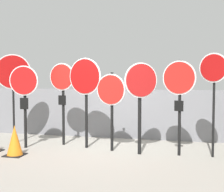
{
  "coord_description": "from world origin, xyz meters",
  "views": [
    {
      "loc": [
        2.07,
        -7.45,
        1.84
      ],
      "look_at": [
        0.3,
        0.0,
        1.36
      ],
      "focal_mm": 50.0,
      "sensor_mm": 36.0,
      "label": 1
    }
  ],
  "objects_px": {
    "traffic_cone_0": "(15,141)",
    "stop_sign_3": "(85,83)",
    "stop_sign_4": "(111,96)",
    "stop_sign_1": "(24,90)",
    "stop_sign_2": "(62,86)",
    "stop_sign_0": "(13,76)",
    "stop_sign_5": "(141,91)",
    "stop_sign_7": "(214,78)",
    "stop_sign_6": "(179,87)"
  },
  "relations": [
    {
      "from": "stop_sign_1",
      "to": "stop_sign_5",
      "type": "height_order",
      "value": "stop_sign_5"
    },
    {
      "from": "stop_sign_1",
      "to": "stop_sign_2",
      "type": "xyz_separation_m",
      "value": [
        0.81,
        0.56,
        0.08
      ]
    },
    {
      "from": "stop_sign_7",
      "to": "traffic_cone_0",
      "type": "height_order",
      "value": "stop_sign_7"
    },
    {
      "from": "stop_sign_1",
      "to": "stop_sign_3",
      "type": "distance_m",
      "value": 1.57
    },
    {
      "from": "stop_sign_4",
      "to": "stop_sign_7",
      "type": "bearing_deg",
      "value": 11.54
    },
    {
      "from": "stop_sign_2",
      "to": "stop_sign_6",
      "type": "height_order",
      "value": "stop_sign_6"
    },
    {
      "from": "traffic_cone_0",
      "to": "stop_sign_0",
      "type": "bearing_deg",
      "value": 121.35
    },
    {
      "from": "stop_sign_2",
      "to": "stop_sign_0",
      "type": "bearing_deg",
      "value": -164.47
    },
    {
      "from": "stop_sign_3",
      "to": "stop_sign_1",
      "type": "bearing_deg",
      "value": -151.46
    },
    {
      "from": "traffic_cone_0",
      "to": "stop_sign_1",
      "type": "bearing_deg",
      "value": 101.64
    },
    {
      "from": "stop_sign_5",
      "to": "stop_sign_7",
      "type": "distance_m",
      "value": 1.66
    },
    {
      "from": "stop_sign_5",
      "to": "traffic_cone_0",
      "type": "height_order",
      "value": "stop_sign_5"
    },
    {
      "from": "traffic_cone_0",
      "to": "stop_sign_5",
      "type": "bearing_deg",
      "value": 15.19
    },
    {
      "from": "stop_sign_2",
      "to": "stop_sign_6",
      "type": "relative_size",
      "value": 0.99
    },
    {
      "from": "stop_sign_2",
      "to": "stop_sign_3",
      "type": "bearing_deg",
      "value": -7.03
    },
    {
      "from": "stop_sign_2",
      "to": "traffic_cone_0",
      "type": "distance_m",
      "value": 1.91
    },
    {
      "from": "stop_sign_4",
      "to": "stop_sign_7",
      "type": "relative_size",
      "value": 0.82
    },
    {
      "from": "stop_sign_4",
      "to": "stop_sign_7",
      "type": "height_order",
      "value": "stop_sign_7"
    },
    {
      "from": "stop_sign_1",
      "to": "stop_sign_0",
      "type": "bearing_deg",
      "value": 137.34
    },
    {
      "from": "stop_sign_4",
      "to": "stop_sign_5",
      "type": "xyz_separation_m",
      "value": [
        0.75,
        -0.17,
        0.14
      ]
    },
    {
      "from": "stop_sign_0",
      "to": "stop_sign_5",
      "type": "height_order",
      "value": "stop_sign_0"
    },
    {
      "from": "stop_sign_2",
      "to": "stop_sign_7",
      "type": "distance_m",
      "value": 3.83
    },
    {
      "from": "stop_sign_3",
      "to": "stop_sign_6",
      "type": "relative_size",
      "value": 1.04
    },
    {
      "from": "stop_sign_5",
      "to": "stop_sign_2",
      "type": "bearing_deg",
      "value": 133.61
    },
    {
      "from": "stop_sign_2",
      "to": "traffic_cone_0",
      "type": "relative_size",
      "value": 3.09
    },
    {
      "from": "traffic_cone_0",
      "to": "stop_sign_6",
      "type": "bearing_deg",
      "value": 13.05
    },
    {
      "from": "stop_sign_1",
      "to": "stop_sign_7",
      "type": "bearing_deg",
      "value": -4.68
    },
    {
      "from": "stop_sign_3",
      "to": "traffic_cone_0",
      "type": "bearing_deg",
      "value": -125.53
    },
    {
      "from": "stop_sign_4",
      "to": "traffic_cone_0",
      "type": "bearing_deg",
      "value": -143.12
    },
    {
      "from": "stop_sign_3",
      "to": "stop_sign_6",
      "type": "height_order",
      "value": "stop_sign_3"
    },
    {
      "from": "stop_sign_0",
      "to": "stop_sign_2",
      "type": "relative_size",
      "value": 1.11
    },
    {
      "from": "stop_sign_1",
      "to": "traffic_cone_0",
      "type": "bearing_deg",
      "value": -84.75
    },
    {
      "from": "stop_sign_1",
      "to": "stop_sign_2",
      "type": "bearing_deg",
      "value": 28.09
    },
    {
      "from": "traffic_cone_0",
      "to": "stop_sign_3",
      "type": "bearing_deg",
      "value": 39.0
    },
    {
      "from": "stop_sign_1",
      "to": "stop_sign_2",
      "type": "height_order",
      "value": "stop_sign_2"
    },
    {
      "from": "stop_sign_3",
      "to": "stop_sign_4",
      "type": "bearing_deg",
      "value": 2.38
    },
    {
      "from": "stop_sign_0",
      "to": "stop_sign_7",
      "type": "relative_size",
      "value": 1.03
    },
    {
      "from": "stop_sign_1",
      "to": "stop_sign_4",
      "type": "distance_m",
      "value": 2.25
    },
    {
      "from": "stop_sign_7",
      "to": "traffic_cone_0",
      "type": "xyz_separation_m",
      "value": [
        -4.46,
        -0.89,
        -1.45
      ]
    },
    {
      "from": "stop_sign_0",
      "to": "stop_sign_7",
      "type": "height_order",
      "value": "stop_sign_0"
    },
    {
      "from": "stop_sign_3",
      "to": "traffic_cone_0",
      "type": "xyz_separation_m",
      "value": [
        -1.36,
        -1.1,
        -1.32
      ]
    },
    {
      "from": "stop_sign_1",
      "to": "stop_sign_7",
      "type": "relative_size",
      "value": 0.89
    },
    {
      "from": "stop_sign_0",
      "to": "stop_sign_2",
      "type": "distance_m",
      "value": 1.39
    },
    {
      "from": "stop_sign_5",
      "to": "stop_sign_6",
      "type": "bearing_deg",
      "value": -26.62
    },
    {
      "from": "stop_sign_5",
      "to": "stop_sign_6",
      "type": "xyz_separation_m",
      "value": [
        0.88,
        0.09,
        0.09
      ]
    },
    {
      "from": "stop_sign_4",
      "to": "traffic_cone_0",
      "type": "xyz_separation_m",
      "value": [
        -2.08,
        -0.94,
        -1.02
      ]
    },
    {
      "from": "stop_sign_2",
      "to": "stop_sign_7",
      "type": "bearing_deg",
      "value": 2.75
    },
    {
      "from": "stop_sign_0",
      "to": "stop_sign_5",
      "type": "bearing_deg",
      "value": -37.73
    },
    {
      "from": "stop_sign_0",
      "to": "stop_sign_4",
      "type": "distance_m",
      "value": 2.83
    },
    {
      "from": "stop_sign_1",
      "to": "stop_sign_2",
      "type": "relative_size",
      "value": 0.96
    }
  ]
}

